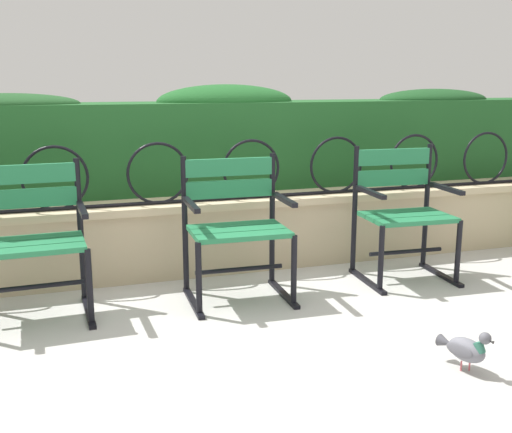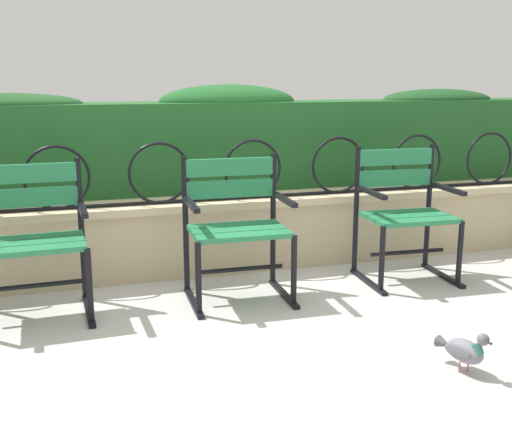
% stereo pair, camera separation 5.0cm
% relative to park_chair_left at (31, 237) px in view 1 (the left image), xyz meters
% --- Properties ---
extents(ground_plane, '(60.00, 60.00, 0.00)m').
position_rel_park_chair_left_xyz_m(ground_plane, '(1.26, -0.33, -0.47)').
color(ground_plane, '#B7B5AF').
extents(stone_wall, '(6.22, 0.41, 0.52)m').
position_rel_park_chair_left_xyz_m(stone_wall, '(1.26, 0.55, -0.21)').
color(stone_wall, tan).
rests_on(stone_wall, ground).
extents(iron_arch_fence, '(5.70, 0.02, 0.42)m').
position_rel_park_chair_left_xyz_m(iron_arch_fence, '(1.15, 0.47, 0.24)').
color(iron_arch_fence, black).
rests_on(iron_arch_fence, stone_wall).
extents(hedge_row, '(6.09, 0.53, 0.79)m').
position_rel_park_chair_left_xyz_m(hedge_row, '(1.30, 0.99, 0.41)').
color(hedge_row, '#1E5123').
rests_on(hedge_row, stone_wall).
extents(park_chair_left, '(0.63, 0.54, 0.88)m').
position_rel_park_chair_left_xyz_m(park_chair_left, '(0.00, 0.00, 0.00)').
color(park_chair_left, '#237547').
rests_on(park_chair_left, ground).
extents(park_chair_centre, '(0.63, 0.54, 0.88)m').
position_rel_park_chair_left_xyz_m(park_chair_centre, '(1.19, -0.05, -0.00)').
color(park_chair_centre, '#237547').
rests_on(park_chair_centre, ground).
extents(park_chair_right, '(0.62, 0.55, 0.90)m').
position_rel_park_chair_left_xyz_m(park_chair_right, '(2.38, -0.02, 0.00)').
color(park_chair_right, '#237547').
rests_on(park_chair_right, ground).
extents(pigeon_near_chairs, '(0.15, 0.29, 0.22)m').
position_rel_park_chair_left_xyz_m(pigeon_near_chairs, '(1.93, -1.37, -0.36)').
color(pigeon_near_chairs, slate).
rests_on(pigeon_near_chairs, ground).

